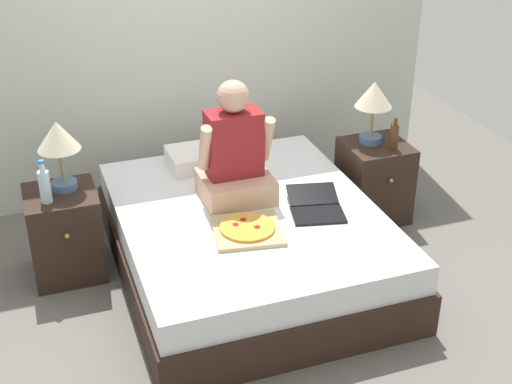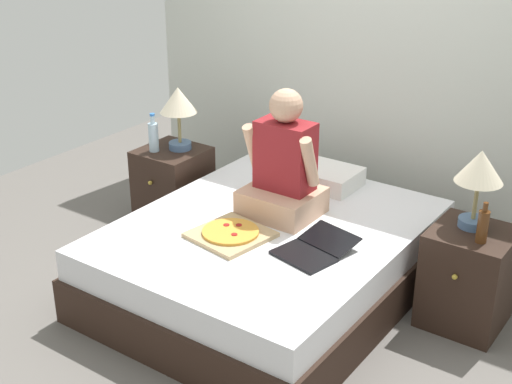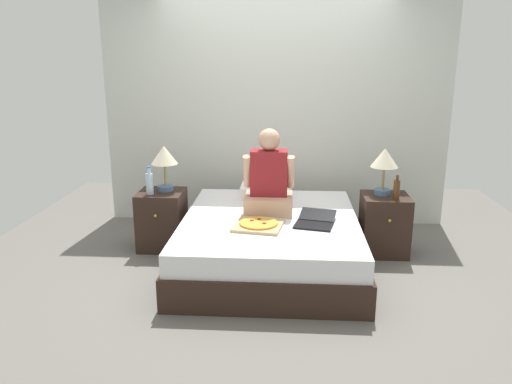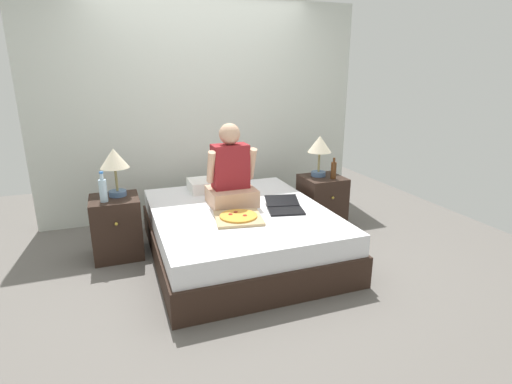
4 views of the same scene
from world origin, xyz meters
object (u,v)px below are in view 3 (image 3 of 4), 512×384
object	(u,v)px
water_bottle	(150,183)
lamp_on_right_nightstand	(384,161)
lamp_on_left_nightstand	(164,158)
nightstand_right	(384,224)
bed	(270,242)
beer_bottle	(397,189)
pizza_box	(259,225)
person_seated	(269,182)
laptop	(315,222)
nightstand_left	(162,220)

from	to	relation	value
water_bottle	lamp_on_right_nightstand	xyz separation A→B (m)	(2.25, 0.14, 0.22)
lamp_on_right_nightstand	lamp_on_left_nightstand	bearing A→B (deg)	180.00
nightstand_right	bed	bearing A→B (deg)	-160.97
beer_bottle	pizza_box	distance (m)	1.38
water_bottle	person_seated	distance (m)	1.16
laptop	nightstand_left	bearing A→B (deg)	160.15
water_bottle	beer_bottle	distance (m)	2.35
nightstand_right	beer_bottle	distance (m)	0.40
nightstand_left	lamp_on_left_nightstand	size ratio (longest dim) A/B	1.29
bed	lamp_on_left_nightstand	world-z (taller)	lamp_on_left_nightstand
water_bottle	nightstand_right	bearing A→B (deg)	2.26
nightstand_left	person_seated	distance (m)	1.19
lamp_on_left_nightstand	water_bottle	world-z (taller)	lamp_on_left_nightstand
lamp_on_left_nightstand	nightstand_left	bearing A→B (deg)	-128.63
bed	nightstand_right	size ratio (longest dim) A/B	3.39
water_bottle	pizza_box	world-z (taller)	water_bottle
nightstand_left	bed	bearing A→B (deg)	-19.03
water_bottle	laptop	size ratio (longest dim) A/B	0.58
lamp_on_left_nightstand	laptop	size ratio (longest dim) A/B	0.95
bed	water_bottle	world-z (taller)	water_bottle
lamp_on_left_nightstand	lamp_on_right_nightstand	world-z (taller)	same
laptop	bed	bearing A→B (deg)	157.93
bed	lamp_on_right_nightstand	size ratio (longest dim) A/B	4.37
lamp_on_right_nightstand	laptop	world-z (taller)	lamp_on_right_nightstand
water_bottle	person_seated	size ratio (longest dim) A/B	0.35
beer_bottle	pizza_box	world-z (taller)	beer_bottle
water_bottle	person_seated	world-z (taller)	person_seated
bed	pizza_box	size ratio (longest dim) A/B	4.29
nightstand_right	pizza_box	xyz separation A→B (m)	(-1.19, -0.64, 0.19)
lamp_on_left_nightstand	water_bottle	xyz separation A→B (m)	(-0.12, -0.14, -0.22)
beer_bottle	bed	bearing A→B (deg)	-166.58
pizza_box	beer_bottle	bearing A→B (deg)	23.16
water_bottle	nightstand_right	distance (m)	2.31
nightstand_left	lamp_on_right_nightstand	size ratio (longest dim) A/B	1.29
lamp_on_right_nightstand	nightstand_left	bearing A→B (deg)	-178.68
nightstand_right	person_seated	xyz separation A→B (m)	(-1.12, -0.20, 0.46)
nightstand_left	pizza_box	bearing A→B (deg)	-32.36
bed	laptop	size ratio (longest dim) A/B	4.15
bed	pizza_box	bearing A→B (deg)	-109.21
beer_bottle	laptop	distance (m)	0.91
beer_bottle	laptop	xyz separation A→B (m)	(-0.77, -0.44, -0.19)
bed	nightstand_left	distance (m)	1.16
bed	nightstand_right	world-z (taller)	nightstand_right
nightstand_right	pizza_box	world-z (taller)	nightstand_right
lamp_on_right_nightstand	laptop	distance (m)	0.99
lamp_on_left_nightstand	pizza_box	bearing A→B (deg)	-35.43
person_seated	laptop	size ratio (longest dim) A/B	1.65
person_seated	nightstand_left	bearing A→B (deg)	169.71
nightstand_left	pizza_box	xyz separation A→B (m)	(1.01, -0.64, 0.19)
lamp_on_left_nightstand	beer_bottle	xyz separation A→B (m)	(2.23, -0.15, -0.23)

